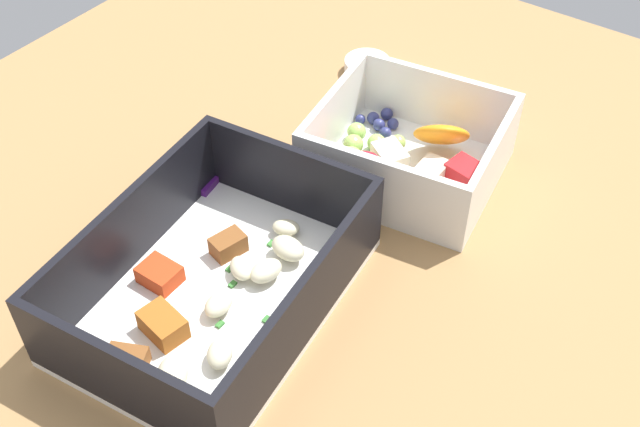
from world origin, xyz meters
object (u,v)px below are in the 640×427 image
fruit_bowl (405,156)px  paper_cup_liner (367,67)px  candy_bar (216,168)px  pasta_container (215,282)px

fruit_bowl → paper_cup_liner: size_ratio=3.71×
candy_bar → pasta_container: bearing=-138.9°
paper_cup_liner → pasta_container: bearing=-167.0°
paper_cup_liner → fruit_bowl: bearing=-135.4°
fruit_bowl → candy_bar: 15.81cm
fruit_bowl → paper_cup_liner: bearing=44.6°
candy_bar → paper_cup_liner: size_ratio=1.59×
pasta_container → candy_bar: bearing=34.7°
pasta_container → fruit_bowl: 19.93cm
fruit_bowl → paper_cup_liner: fruit_bowl is taller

